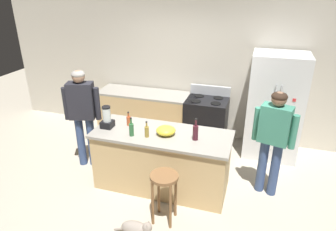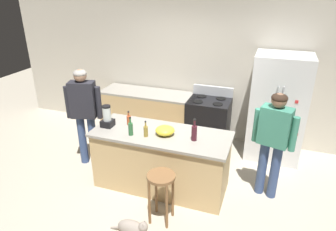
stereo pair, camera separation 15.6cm
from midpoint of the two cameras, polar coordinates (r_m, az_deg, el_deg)
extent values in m
plane|color=#B2A893|center=(4.82, -2.04, -12.94)|extent=(14.00, 14.00, 0.00)
cube|color=beige|center=(5.94, 4.06, 8.79)|extent=(8.00, 0.10, 2.70)
cube|color=tan|center=(4.58, -2.12, -8.61)|extent=(1.94, 0.75, 0.86)
cube|color=gray|center=(4.35, -2.21, -3.58)|extent=(2.00, 0.81, 0.04)
cube|color=tan|center=(6.11, -4.39, 0.09)|extent=(2.00, 0.64, 0.86)
cube|color=gray|center=(5.94, -4.52, 4.08)|extent=(2.00, 0.64, 0.04)
cube|color=silver|center=(5.50, 18.65, 1.59)|extent=(0.90, 0.70, 1.84)
cylinder|color=#B7BABF|center=(5.12, 18.33, 1.10)|extent=(0.02, 0.02, 0.83)
cylinder|color=#B7BABF|center=(5.13, 19.21, 0.99)|extent=(0.02, 0.02, 0.83)
cube|color=red|center=(5.09, 21.87, 2.69)|extent=(0.05, 0.01, 0.05)
cube|color=red|center=(5.31, 21.85, -2.96)|extent=(0.05, 0.01, 0.05)
cube|color=yellow|center=(5.28, 21.82, -2.39)|extent=(0.05, 0.01, 0.05)
cube|color=purple|center=(5.24, 17.96, -1.45)|extent=(0.05, 0.01, 0.05)
cube|color=black|center=(5.78, 6.40, -1.24)|extent=(0.76, 0.64, 0.90)
cube|color=black|center=(5.51, 5.70, -3.04)|extent=(0.60, 0.01, 0.24)
cube|color=#B7BABF|center=(5.84, 7.21, 4.74)|extent=(0.76, 0.06, 0.18)
cylinder|color=black|center=(5.49, 4.46, 2.68)|extent=(0.18, 0.18, 0.01)
cylinder|color=black|center=(5.43, 8.16, 2.26)|extent=(0.18, 0.18, 0.01)
cylinder|color=black|center=(5.77, 5.15, 3.71)|extent=(0.18, 0.18, 0.01)
cylinder|color=black|center=(5.71, 8.68, 3.31)|extent=(0.18, 0.18, 0.01)
cylinder|color=#384C7A|center=(5.33, -16.88, -4.68)|extent=(0.16, 0.16, 0.87)
cylinder|color=#384C7A|center=(5.28, -15.01, -4.73)|extent=(0.16, 0.16, 0.87)
cube|color=#26262D|center=(5.01, -16.88, 2.67)|extent=(0.45, 0.33, 0.59)
cylinder|color=#26262D|center=(5.11, -19.49, 2.11)|extent=(0.11, 0.11, 0.53)
cylinder|color=#26262D|center=(4.96, -14.05, 2.16)|extent=(0.11, 0.11, 0.53)
sphere|color=tan|center=(4.89, -17.43, 7.01)|extent=(0.25, 0.25, 0.20)
ellipsoid|color=gray|center=(4.88, -17.48, 7.40)|extent=(0.26, 0.26, 0.12)
cylinder|color=#384C7A|center=(4.65, 18.52, -9.60)|extent=(0.16, 0.16, 0.85)
cylinder|color=#384C7A|center=(4.68, 16.38, -9.06)|extent=(0.16, 0.16, 0.85)
cube|color=#3F8C72|center=(4.33, 18.55, -1.62)|extent=(0.44, 0.31, 0.54)
cylinder|color=#3F8C72|center=(4.32, 21.65, -2.94)|extent=(0.11, 0.11, 0.49)
cylinder|color=#3F8C72|center=(4.41, 15.35, -1.49)|extent=(0.11, 0.11, 0.49)
sphere|color=#8C664C|center=(4.20, 19.20, 2.94)|extent=(0.24, 0.24, 0.20)
ellipsoid|color=#332319|center=(4.18, 19.27, 3.39)|extent=(0.26, 0.26, 0.12)
cylinder|color=brown|center=(3.82, -1.92, -11.41)|extent=(0.36, 0.36, 0.04)
cylinder|color=brown|center=(3.98, -4.08, -16.16)|extent=(0.04, 0.04, 0.66)
cylinder|color=brown|center=(3.92, -0.74, -16.85)|extent=(0.04, 0.04, 0.66)
cylinder|color=brown|center=(4.15, -2.88, -14.19)|extent=(0.04, 0.04, 0.66)
cylinder|color=brown|center=(4.09, 0.31, -14.81)|extent=(0.04, 0.04, 0.66)
ellipsoid|color=gray|center=(4.01, -7.35, -20.41)|extent=(0.36, 0.18, 0.20)
sphere|color=gray|center=(3.91, -5.13, -20.25)|extent=(0.12, 0.12, 0.12)
cone|color=gray|center=(3.85, -5.20, -19.93)|extent=(0.04, 0.04, 0.03)
cone|color=gray|center=(3.89, -4.84, -19.36)|extent=(0.04, 0.04, 0.03)
cylinder|color=gray|center=(4.12, -10.01, -20.29)|extent=(0.20, 0.03, 0.10)
cube|color=black|center=(4.60, -12.29, -1.61)|extent=(0.17, 0.17, 0.10)
cylinder|color=silver|center=(4.53, -12.45, 0.15)|extent=(0.12, 0.12, 0.21)
cylinder|color=black|center=(4.49, -12.58, 1.51)|extent=(0.12, 0.12, 0.02)
cylinder|color=#471923|center=(4.13, 4.11, -3.27)|extent=(0.08, 0.08, 0.21)
cylinder|color=#471923|center=(4.06, 4.17, -1.39)|extent=(0.03, 0.03, 0.09)
cylinder|color=black|center=(4.04, 4.20, -0.71)|extent=(0.03, 0.03, 0.02)
cylinder|color=#2D6638|center=(4.27, -7.94, -2.68)|extent=(0.07, 0.07, 0.18)
cylinder|color=#2D6638|center=(4.22, -8.03, -1.10)|extent=(0.03, 0.03, 0.08)
cylinder|color=black|center=(4.20, -8.07, -0.51)|extent=(0.03, 0.03, 0.02)
cylinder|color=#B24C26|center=(4.60, -8.37, -1.01)|extent=(0.06, 0.06, 0.14)
cylinder|color=#B24C26|center=(4.56, -8.45, 0.13)|extent=(0.02, 0.02, 0.06)
cylinder|color=black|center=(4.54, -8.48, 0.57)|extent=(0.03, 0.03, 0.02)
cylinder|color=olive|center=(4.22, -5.07, -3.08)|extent=(0.06, 0.06, 0.15)
cylinder|color=olive|center=(4.17, -5.13, -1.74)|extent=(0.02, 0.02, 0.07)
cylinder|color=black|center=(4.16, -5.15, -1.23)|extent=(0.03, 0.03, 0.02)
ellipsoid|color=yellow|center=(4.28, -1.45, -2.84)|extent=(0.27, 0.27, 0.12)
camera|label=1|loc=(0.08, -90.98, -0.44)|focal=32.38mm
camera|label=2|loc=(0.08, 89.02, 0.44)|focal=32.38mm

